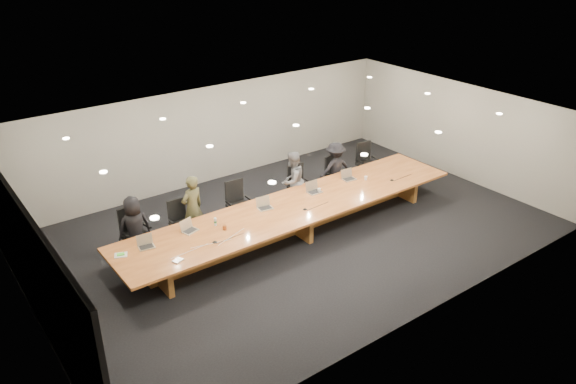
% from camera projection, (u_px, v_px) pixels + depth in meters
% --- Properties ---
extents(ground, '(12.00, 12.00, 0.00)m').
position_uv_depth(ground, '(295.00, 233.00, 13.74)').
color(ground, black).
rests_on(ground, ground).
extents(back_wall, '(12.00, 0.02, 2.80)m').
position_uv_depth(back_wall, '(211.00, 135.00, 16.03)').
color(back_wall, beige).
rests_on(back_wall, ground).
extents(left_wall_panel, '(0.08, 7.84, 2.74)m').
position_uv_depth(left_wall_panel, '(30.00, 265.00, 9.95)').
color(left_wall_panel, black).
rests_on(left_wall_panel, ground).
extents(conference_table, '(9.00, 1.80, 0.75)m').
position_uv_depth(conference_table, '(295.00, 214.00, 13.51)').
color(conference_table, brown).
rests_on(conference_table, ground).
extents(chair_far_left, '(0.70, 0.70, 1.20)m').
position_uv_depth(chair_far_left, '(136.00, 233.00, 12.55)').
color(chair_far_left, black).
rests_on(chair_far_left, ground).
extents(chair_left, '(0.54, 0.54, 1.05)m').
position_uv_depth(chair_left, '(181.00, 221.00, 13.18)').
color(chair_left, black).
rests_on(chair_left, ground).
extents(chair_mid_left, '(0.63, 0.63, 1.17)m').
position_uv_depth(chair_mid_left, '(239.00, 203.00, 13.91)').
color(chair_mid_left, black).
rests_on(chair_mid_left, ground).
extents(chair_mid_right, '(0.64, 0.64, 1.14)m').
position_uv_depth(chair_mid_right, '(300.00, 185.00, 14.89)').
color(chair_mid_right, black).
rests_on(chair_mid_right, ground).
extents(chair_right, '(0.69, 0.69, 1.09)m').
position_uv_depth(chair_right, '(336.00, 174.00, 15.61)').
color(chair_right, black).
rests_on(chair_right, ground).
extents(chair_far_right, '(0.68, 0.68, 1.16)m').
position_uv_depth(chair_far_right, '(367.00, 162.00, 16.34)').
color(chair_far_right, black).
rests_on(chair_far_right, ground).
extents(person_a, '(0.78, 0.55, 1.50)m').
position_uv_depth(person_a, '(135.00, 228.00, 12.43)').
color(person_a, black).
rests_on(person_a, ground).
extents(person_b, '(0.66, 0.51, 1.64)m').
position_uv_depth(person_b, '(193.00, 208.00, 13.15)').
color(person_b, '#3F3C22').
rests_on(person_b, ground).
extents(person_c, '(0.91, 0.79, 1.59)m').
position_uv_depth(person_c, '(292.00, 181.00, 14.61)').
color(person_c, '#5C5C5E').
rests_on(person_c, ground).
extents(person_d, '(1.03, 0.68, 1.50)m').
position_uv_depth(person_d, '(335.00, 168.00, 15.48)').
color(person_d, black).
rests_on(person_d, ground).
extents(laptop_a, '(0.36, 0.29, 0.26)m').
position_uv_depth(laptop_a, '(146.00, 242.00, 11.62)').
color(laptop_a, tan).
rests_on(laptop_a, conference_table).
extents(laptop_b, '(0.39, 0.33, 0.27)m').
position_uv_depth(laptop_b, '(190.00, 226.00, 12.24)').
color(laptop_b, beige).
rests_on(laptop_b, conference_table).
extents(laptop_c, '(0.38, 0.30, 0.27)m').
position_uv_depth(laptop_c, '(265.00, 203.00, 13.22)').
color(laptop_c, '#C4B696').
rests_on(laptop_c, conference_table).
extents(laptop_d, '(0.37, 0.27, 0.28)m').
position_uv_depth(laptop_d, '(315.00, 187.00, 14.02)').
color(laptop_d, tan).
rests_on(laptop_d, conference_table).
extents(laptop_e, '(0.37, 0.28, 0.27)m').
position_uv_depth(laptop_e, '(349.00, 175.00, 14.73)').
color(laptop_e, tan).
rests_on(laptop_e, conference_table).
extents(water_bottle, '(0.07, 0.07, 0.19)m').
position_uv_depth(water_bottle, '(215.00, 222.00, 12.49)').
color(water_bottle, silver).
rests_on(water_bottle, conference_table).
extents(amber_mug, '(0.10, 0.10, 0.10)m').
position_uv_depth(amber_mug, '(225.00, 228.00, 12.34)').
color(amber_mug, brown).
rests_on(amber_mug, conference_table).
extents(paper_cup_near, '(0.09, 0.09, 0.10)m').
position_uv_depth(paper_cup_near, '(319.00, 190.00, 14.07)').
color(paper_cup_near, silver).
rests_on(paper_cup_near, conference_table).
extents(paper_cup_far, '(0.10, 0.10, 0.10)m').
position_uv_depth(paper_cup_far, '(366.00, 178.00, 14.75)').
color(paper_cup_far, white).
rests_on(paper_cup_far, conference_table).
extents(notepad, '(0.31, 0.29, 0.02)m').
position_uv_depth(notepad, '(121.00, 255.00, 11.40)').
color(notepad, silver).
rests_on(notepad, conference_table).
extents(lime_gadget, '(0.17, 0.12, 0.02)m').
position_uv_depth(lime_gadget, '(121.00, 254.00, 11.39)').
color(lime_gadget, '#52CF37').
rests_on(lime_gadget, notepad).
extents(av_box, '(0.24, 0.21, 0.03)m').
position_uv_depth(av_box, '(178.00, 260.00, 11.20)').
color(av_box, '#A5A5A9').
rests_on(av_box, conference_table).
extents(mic_left, '(0.14, 0.14, 0.03)m').
position_uv_depth(mic_left, '(215.00, 242.00, 11.86)').
color(mic_left, black).
rests_on(mic_left, conference_table).
extents(mic_center, '(0.12, 0.12, 0.03)m').
position_uv_depth(mic_center, '(305.00, 209.00, 13.23)').
color(mic_center, black).
rests_on(mic_center, conference_table).
extents(mic_right, '(0.11, 0.11, 0.03)m').
position_uv_depth(mic_right, '(392.00, 180.00, 14.75)').
color(mic_right, black).
rests_on(mic_right, conference_table).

